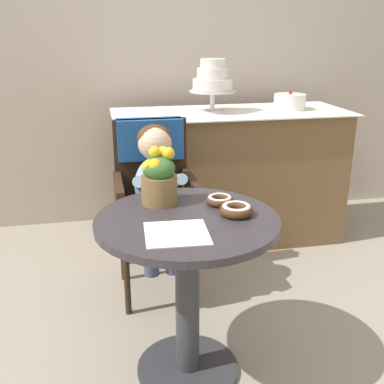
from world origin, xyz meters
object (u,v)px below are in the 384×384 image
at_px(cafe_table, 187,266).
at_px(donut_mid, 220,200).
at_px(flower_vase, 159,178).
at_px(wicker_chair, 153,179).
at_px(round_layer_cake, 290,102).
at_px(donut_front, 236,209).
at_px(tiered_cake_stand, 213,80).
at_px(seated_child, 157,181).

xyz_separation_m(cafe_table, donut_mid, (0.16, 0.12, 0.23)).
bearing_deg(flower_vase, cafe_table, -65.17).
bearing_deg(flower_vase, wicker_chair, 85.89).
bearing_deg(round_layer_cake, donut_mid, -123.87).
xyz_separation_m(donut_front, flower_vase, (-0.28, 0.19, 0.09)).
height_order(tiered_cake_stand, round_layer_cake, tiered_cake_stand).
bearing_deg(round_layer_cake, seated_child, -144.99).
bearing_deg(round_layer_cake, wicker_chair, -151.44).
relative_size(wicker_chair, flower_vase, 3.97).
xyz_separation_m(seated_child, round_layer_cake, (1.00, 0.70, 0.27)).
bearing_deg(round_layer_cake, tiered_cake_stand, 179.99).
bearing_deg(tiered_cake_stand, round_layer_cake, -0.01).
distance_m(seated_child, donut_front, 0.66).
distance_m(seated_child, donut_mid, 0.53).
height_order(wicker_chair, round_layer_cake, round_layer_cake).
distance_m(wicker_chair, flower_vase, 0.61).
xyz_separation_m(wicker_chair, tiered_cake_stand, (0.46, 0.54, 0.46)).
relative_size(cafe_table, wicker_chair, 0.75).
relative_size(cafe_table, seated_child, 0.99).
relative_size(cafe_table, flower_vase, 3.00).
distance_m(flower_vase, tiered_cake_stand, 1.26).
height_order(wicker_chair, flower_vase, flower_vase).
relative_size(flower_vase, round_layer_cake, 1.13).
distance_m(seated_child, round_layer_cake, 1.25).
xyz_separation_m(donut_mid, round_layer_cake, (0.79, 1.18, 0.21)).
distance_m(flower_vase, round_layer_cake, 1.53).
height_order(donut_mid, round_layer_cake, round_layer_cake).
bearing_deg(donut_mid, cafe_table, -144.07).
bearing_deg(seated_child, cafe_table, -86.01).
xyz_separation_m(cafe_table, wicker_chair, (-0.04, 0.76, 0.13)).
bearing_deg(seated_child, flower_vase, -95.62).
relative_size(donut_front, tiered_cake_stand, 0.39).
relative_size(cafe_table, tiered_cake_stand, 2.14).
height_order(cafe_table, round_layer_cake, round_layer_cake).
distance_m(cafe_table, seated_child, 0.63).
bearing_deg(wicker_chair, seated_child, -86.48).
bearing_deg(round_layer_cake, cafe_table, -126.31).
relative_size(wicker_chair, seated_child, 1.31).
relative_size(cafe_table, donut_mid, 6.27).
xyz_separation_m(cafe_table, round_layer_cake, (0.96, 1.30, 0.44)).
relative_size(seated_child, flower_vase, 3.03).
bearing_deg(donut_front, tiered_cake_stand, 80.22).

